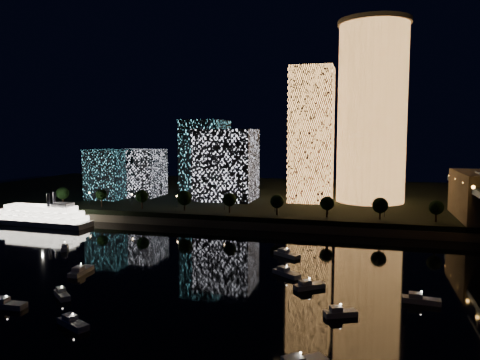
# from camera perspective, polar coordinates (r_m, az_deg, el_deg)

# --- Properties ---
(ground) EXTENTS (520.00, 520.00, 0.00)m
(ground) POSITION_cam_1_polar(r_m,az_deg,el_deg) (106.41, 0.99, -15.11)
(ground) COLOR black
(ground) RESTS_ON ground
(far_bank) EXTENTS (420.00, 160.00, 5.00)m
(far_bank) POSITION_cam_1_polar(r_m,az_deg,el_deg) (260.06, 9.59, -2.20)
(far_bank) COLOR black
(far_bank) RESTS_ON ground
(seawall) EXTENTS (420.00, 6.00, 3.00)m
(seawall) POSITION_cam_1_polar(r_m,az_deg,el_deg) (183.76, 7.25, -5.75)
(seawall) COLOR #6B5E4C
(seawall) RESTS_ON ground
(tower_cylindrical) EXTENTS (34.00, 34.00, 85.53)m
(tower_cylindrical) POSITION_cam_1_polar(r_m,az_deg,el_deg) (233.39, 15.79, 7.95)
(tower_cylindrical) COLOR #E9974A
(tower_cylindrical) RESTS_ON far_bank
(tower_rectangular) EXTENTS (20.21, 20.21, 64.30)m
(tower_rectangular) POSITION_cam_1_polar(r_m,az_deg,el_deg) (228.21, 8.69, 5.45)
(tower_rectangular) COLOR #E9974A
(tower_rectangular) RESTS_ON far_bank
(midrise_blocks) EXTENTS (82.08, 37.89, 39.66)m
(midrise_blocks) POSITION_cam_1_polar(r_m,az_deg,el_deg) (239.42, -6.59, 1.74)
(midrise_blocks) COLOR silver
(midrise_blocks) RESTS_ON far_bank
(riverboat) EXTENTS (47.47, 11.95, 14.18)m
(riverboat) POSITION_cam_1_polar(r_m,az_deg,el_deg) (212.11, -23.51, -4.06)
(riverboat) COLOR silver
(riverboat) RESTS_ON ground
(motorboats) EXTENTS (113.49, 75.77, 2.78)m
(motorboats) POSITION_cam_1_polar(r_m,az_deg,el_deg) (114.98, -4.22, -13.08)
(motorboats) COLOR silver
(motorboats) RESTS_ON ground
(esplanade_trees) EXTENTS (165.67, 6.39, 8.69)m
(esplanade_trees) POSITION_cam_1_polar(r_m,az_deg,el_deg) (194.11, -1.18, -2.41)
(esplanade_trees) COLOR black
(esplanade_trees) RESTS_ON far_bank
(street_lamps) EXTENTS (132.70, 0.70, 5.65)m
(street_lamps) POSITION_cam_1_polar(r_m,az_deg,el_deg) (201.25, -1.90, -2.54)
(street_lamps) COLOR black
(street_lamps) RESTS_ON far_bank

